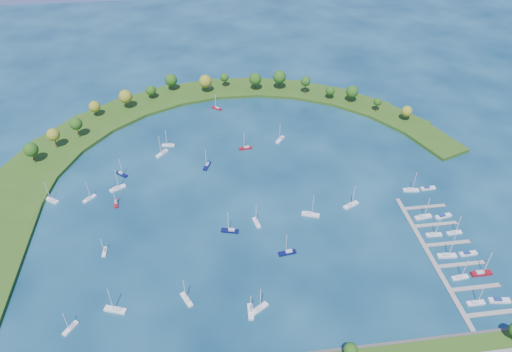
{
  "coord_description": "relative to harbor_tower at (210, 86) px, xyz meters",
  "views": [
    {
      "loc": [
        -21.08,
        -194.27,
        160.07
      ],
      "look_at": [
        5.0,
        5.0,
        4.0
      ],
      "focal_mm": 32.15,
      "sensor_mm": 36.0,
      "label": 1
    }
  ],
  "objects": [
    {
      "name": "ground",
      "position": [
        14.9,
        -117.81,
        -4.05
      ],
      "size": [
        700.0,
        700.0,
        0.0
      ],
      "primitive_type": "plane",
      "color": "#07283E",
      "rests_on": "ground"
    },
    {
      "name": "breakwater",
      "position": [
        -31.43,
        -69.09,
        -3.06
      ],
      "size": [
        286.74,
        247.64,
        2.0
      ],
      "color": "#305316",
      "rests_on": "ground"
    },
    {
      "name": "breakwater_trees",
      "position": [
        -1.74,
        -26.5,
        6.65
      ],
      "size": [
        240.52,
        89.66,
        14.87
      ],
      "color": "#382314",
      "rests_on": "breakwater"
    },
    {
      "name": "harbor_tower",
      "position": [
        0.0,
        0.0,
        0.0
      ],
      "size": [
        2.6,
        2.6,
        3.98
      ],
      "color": "gray",
      "rests_on": "breakwater"
    },
    {
      "name": "dock_system",
      "position": [
        100.2,
        -178.81,
        -3.69
      ],
      "size": [
        24.28,
        82.0,
        1.6
      ],
      "color": "gray",
      "rests_on": "ground"
    },
    {
      "name": "moored_boat_0",
      "position": [
        17.71,
        -79.66,
        -3.14
      ],
      "size": [
        8.39,
        3.23,
        12.02
      ],
      "rotation": [
        0.0,
        0.0,
        3.26
      ],
      "color": "maroon",
      "rests_on": "ground"
    },
    {
      "name": "moored_boat_1",
      "position": [
        -57.38,
        -156.47,
        -3.21
      ],
      "size": [
        2.05,
        6.33,
        9.19
      ],
      "rotation": [
        0.0,
        0.0,
        4.66
      ],
      "color": "white",
      "rests_on": "ground"
    },
    {
      "name": "moored_boat_2",
      "position": [
        -33.12,
        -78.9,
        -3.1
      ],
      "size": [
        7.69,
        8.57,
        13.26
      ],
      "rotation": [
        0.0,
        0.0,
        4.02
      ],
      "color": "white",
      "rests_on": "ground"
    },
    {
      "name": "moored_boat_3",
      "position": [
        -65.58,
        -196.71,
        -3.17
      ],
      "size": [
        5.83,
        7.11,
        10.67
      ],
      "rotation": [
        0.0,
        0.0,
        4.1
      ],
      "color": "white",
      "rests_on": "ground"
    },
    {
      "name": "moored_boat_4",
      "position": [
        6.46,
        -198.25,
        -3.15
      ],
      "size": [
        2.5,
        7.9,
        11.49
      ],
      "rotation": [
        0.0,
        0.0,
        4.67
      ],
      "color": "white",
      "rests_on": "ground"
    },
    {
      "name": "moored_boat_5",
      "position": [
        -55.83,
        -122.09,
        -3.19
      ],
      "size": [
        2.74,
        7.1,
        10.17
      ],
      "rotation": [
        0.0,
        0.0,
        4.83
      ],
      "color": "maroon",
      "rests_on": "ground"
    },
    {
      "name": "moored_boat_6",
      "position": [
        -19.57,
        -188.93,
        -3.14
      ],
      "size": [
        5.7,
        8.38,
        12.07
      ],
      "rotation": [
        0.0,
        0.0,
        2.03
      ],
      "color": "white",
      "rests_on": "ground"
    },
    {
      "name": "moored_boat_7",
      "position": [
        -6.7,
        -94.97,
        -3.13
      ],
      "size": [
        5.15,
        8.67,
        12.32
      ],
      "rotation": [
        0.0,
        0.0,
        4.35
      ],
      "color": "#0A0E42",
      "rests_on": "ground"
    },
    {
      "name": "moored_boat_8",
      "position": [
        27.43,
        -168.29,
        -3.13
      ],
      "size": [
        8.67,
        3.43,
        12.4
      ],
      "rotation": [
        0.0,
        0.0,
        3.27
      ],
      "color": "#0A0E42",
      "rests_on": "ground"
    },
    {
      "name": "moored_boat_9",
      "position": [
        3.16,
        -27.85,
        -3.16
      ],
      "size": [
        7.22,
        6.39,
        11.12
      ],
      "rotation": [
        0.0,
        0.0,
        2.46
      ],
      "color": "maroon",
      "rests_on": "ground"
    },
    {
      "name": "moored_boat_10",
      "position": [
        -48.73,
        -190.33,
        -3.09
      ],
      "size": [
        9.58,
        5.52,
        13.59
      ],
      "rotation": [
        0.0,
        0.0,
        2.8
      ],
      "color": "white",
      "rests_on": "ground"
    },
    {
      "name": "moored_boat_11",
      "position": [
        -55.4,
        -96.73,
        -3.16
      ],
      "size": [
        7.11,
        6.74,
        11.26
      ],
      "rotation": [
        0.0,
        0.0,
        5.55
      ],
      "color": "#0A0E42",
      "rests_on": "ground"
    },
    {
      "name": "moored_boat_12",
      "position": [
        -29.57,
        -70.34,
        -3.15
      ],
      "size": [
        8.13,
        3.46,
        11.58
      ],
      "rotation": [
        0.0,
        0.0,
        2.98
      ],
      "color": "white",
      "rests_on": "ground"
    },
    {
      "name": "moored_boat_13",
      "position": [
        43.96,
        -143.93,
        -3.09
      ],
      "size": [
        9.45,
        5.66,
        13.43
      ],
      "rotation": [
        0.0,
        0.0,
        5.92
      ],
      "color": "white",
      "rests_on": "ground"
    },
    {
      "name": "moored_boat_14",
      "position": [
        -90.03,
        -115.29,
        -3.12
      ],
      "size": [
        8.44,
        6.74,
        12.56
      ],
      "rotation": [
        0.0,
        0.0,
        2.55
      ],
      "color": "white",
      "rests_on": "ground"
    },
    {
      "name": "moored_boat_15",
      "position": [
        -56.41,
        -109.57,
        -3.1
      ],
      "size": [
        9.01,
        6.72,
        13.19
      ],
      "rotation": [
        0.0,
        0.0,
        0.53
      ],
      "color": "white",
      "rests_on": "ground"
    },
    {
      "name": "moored_boat_16",
      "position": [
        2.11,
        -150.42,
        -3.12
      ],
      "size": [
        8.96,
        4.52,
        12.68
      ],
      "rotation": [
        0.0,
        0.0,
        2.89
      ],
      "color": "#0A0E42",
      "rests_on": "ground"
    },
    {
      "name": "moored_boat_17",
      "position": [
        10.08,
        -197.46,
        -3.12
      ],
      "size": [
        8.45,
        6.6,
        12.52
      ],
      "rotation": [
        0.0,
        0.0,
        0.57
      ],
      "color": "white",
      "rests_on": "ground"
    },
    {
      "name": "moored_boat_18",
      "position": [
        66.61,
        -139.7,
        -3.1
      ],
      "size": [
        9.27,
        6.07,
        13.28
      ],
      "rotation": [
        0.0,
        0.0,
        0.43
      ],
      "color": "white",
      "rests_on": "ground"
    },
    {
      "name": "moored_boat_19",
      "position": [
        15.79,
        -146.36,
        -3.16
      ],
      "size": [
        3.67,
        7.88,
        11.17
      ],
      "rotation": [
        0.0,
        0.0,
        1.78
      ],
      "color": "white",
      "rests_on": "ground"
    },
    {
      "name": "moored_boat_20",
      "position": [
        40.49,
        -73.08,
        -3.12
      ],
      "size": [
        7.0,
        8.42,
        12.69
      ],
      "rotation": [
        0.0,
        0.0,
        4.09
      ],
      "color": "white",
      "rests_on": "ground"
    },
    {
      "name": "moored_boat_21",
      "position": [
        -70.38,
        -116.4,
        -3.16
      ],
      "size": [
        6.86,
        7.05,
        11.3
      ],
      "rotation": [
        0.0,
        0.0,
        0.81
      ],
      "color": "white",
      "rests_on": "ground"
    },
    {
      "name": "docked_boat_0",
      "position": [
        100.43,
        -206.31,
        -3.16
      ],
      "size": [
        7.76,
        2.18,
        11.4
      ],
      "rotation": [
        0.0,
        0.0,
        0.0
      ],
      "color": "white",
      "rests_on": "ground"
    },
    {
      "name": "docked_boat_1",
      "position": [
        110.87,
        -206.43,
        -3.37
      ],
      "size": [
        9.25,
        3.76,
        1.83
      ],
      "rotation": [
        0.0,
        0.0,
        -0.14
      ],
      "color": "white",
      "rests_on": "ground"
    },
    {
      "name": "docked_boat_2",
      "position": [
        100.43,
        -192.61,
        -3.16
      ],
      "size": [
        7.85,
        2.74,
        11.33
      ],
      "rotation": [
        0.0,
        0.0,
        0.08
      ],
      "color": "white",
      "rests_on": "ground"
    },
    {
      "name": "docked_boat_3",
      "position": [
        110.9,
        -191.7,
        -3.08
      ],
      "size": [
        9.35,
        2.64,
        13.74
      ],
      "rotation": [
        0.0,
        0.0,
        0.0
      ],
      "color": "maroon",
      "rests_on": "ground"
    },
    {
      "name": "docked_boat_4",
      "position": [
        100.41,
        -179.77,
        -3.11
      ],
      "size": [
        9.03,
        3.27,
        12.99
      ],
      "rotation": [
        0.0,
        0.0,
        -0.09
      ],
      "color": "white",
      "rests_on": "ground"
    },
    {
      "name": "docked_boat_5",
      "position": [
        110.88,
        -179.77,
        -3.42
      ],
      "size": [
        8.45,
        2.59,
        1.71
      ],
      "rotation": [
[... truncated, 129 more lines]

